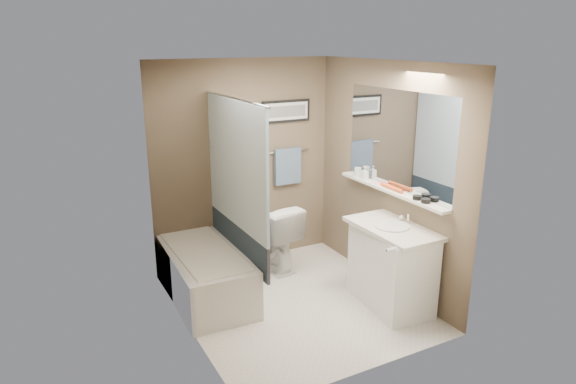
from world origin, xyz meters
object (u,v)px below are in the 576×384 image
vanity (391,267)px  toilet (271,236)px  bathtub (205,273)px  hair_brush_front (396,189)px  hair_brush_back (388,186)px  candle_bowl_far (417,198)px  glass_jar (358,172)px  candle_bowl_near (426,201)px  soap_bottle (365,173)px

vanity → toilet: bearing=123.3°
toilet → vanity: (0.68, -1.34, 0.00)m
bathtub → hair_brush_front: 2.16m
bathtub → hair_brush_back: hair_brush_back is taller
candle_bowl_far → hair_brush_front: size_ratio=0.41×
glass_jar → hair_brush_front: bearing=-90.0°
toilet → candle_bowl_near: (0.87, -1.56, 0.74)m
bathtub → candle_bowl_far: 2.30m
hair_brush_back → soap_bottle: 0.41m
candle_bowl_far → glass_jar: glass_jar is taller
bathtub → candle_bowl_far: (1.79, -1.15, 0.89)m
toilet → glass_jar: glass_jar is taller
vanity → hair_brush_back: bearing=68.2°
candle_bowl_far → hair_brush_front: (0.00, 0.32, 0.00)m
vanity → candle_bowl_near: size_ratio=10.00×
hair_brush_front → glass_jar: 0.66m
vanity → soap_bottle: soap_bottle is taller
toilet → hair_brush_front: 1.60m
vanity → candle_bowl_far: 0.76m
bathtub → hair_brush_back: size_ratio=6.82×
toilet → bathtub: bearing=8.4°
hair_brush_front → hair_brush_back: size_ratio=1.00×
bathtub → glass_jar: 2.01m
toilet → hair_brush_back: bearing=121.8°
bathtub → candle_bowl_near: bearing=-33.0°
bathtub → hair_brush_front: (1.79, -0.83, 0.89)m
vanity → candle_bowl_far: size_ratio=10.00×
hair_brush_back → glass_jar: 0.53m
candle_bowl_far → glass_jar: 0.98m
candle_bowl_near → candle_bowl_far: (0.00, 0.12, 0.00)m
soap_bottle → hair_brush_back: bearing=-90.0°
bathtub → toilet: size_ratio=1.89×
toilet → candle_bowl_far: (0.87, -1.44, 0.74)m
soap_bottle → candle_bowl_near: bearing=-90.0°
glass_jar → vanity: bearing=-101.9°
candle_bowl_near → hair_brush_front: (0.00, 0.44, 0.00)m
hair_brush_front → glass_jar: glass_jar is taller
toilet → hair_brush_back: size_ratio=3.60×
toilet → glass_jar: (0.87, -0.46, 0.77)m
hair_brush_front → glass_jar: size_ratio=2.20×
toilet → glass_jar: bearing=142.7°
vanity → glass_jar: 1.18m
candle_bowl_near → hair_brush_back: hair_brush_back is taller
toilet → vanity: vanity is taller
candle_bowl_far → soap_bottle: size_ratio=0.66×
toilet → candle_bowl_near: size_ratio=8.80×
candle_bowl_far → glass_jar: (0.00, 0.98, 0.03)m
toilet → glass_jar: size_ratio=7.92×
toilet → soap_bottle: soap_bottle is taller
toilet → candle_bowl_far: candle_bowl_far is taller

